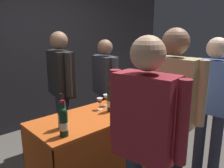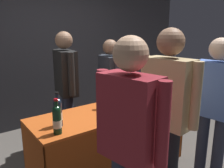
{
  "view_description": "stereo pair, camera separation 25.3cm",
  "coord_description": "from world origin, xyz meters",
  "px_view_note": "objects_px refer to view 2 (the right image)",
  "views": [
    {
      "loc": [
        -1.67,
        -1.81,
        1.68
      ],
      "look_at": [
        0.0,
        0.0,
        1.08
      ],
      "focal_mm": 36.52,
      "sensor_mm": 36.0,
      "label": 1
    },
    {
      "loc": [
        -1.48,
        -1.97,
        1.68
      ],
      "look_at": [
        0.0,
        0.0,
        1.08
      ],
      "focal_mm": 36.52,
      "sensor_mm": 36.0,
      "label": 2
    }
  ],
  "objects_px": {
    "display_bottle_0": "(110,100)",
    "taster_foreground_right": "(167,106)",
    "featured_wine_bottle": "(58,112)",
    "flower_vase": "(161,89)",
    "tasting_table": "(112,130)",
    "wine_glass_near_vendor": "(100,100)",
    "wine_glass_mid": "(108,98)",
    "vendor_presenter": "(66,81)"
  },
  "relations": [
    {
      "from": "wine_glass_near_vendor",
      "to": "wine_glass_mid",
      "type": "xyz_separation_m",
      "value": [
        0.14,
        0.05,
        -0.0
      ]
    },
    {
      "from": "vendor_presenter",
      "to": "taster_foreground_right",
      "type": "distance_m",
      "value": 1.55
    },
    {
      "from": "wine_glass_near_vendor",
      "to": "display_bottle_0",
      "type": "bearing_deg",
      "value": -69.87
    },
    {
      "from": "featured_wine_bottle",
      "to": "wine_glass_mid",
      "type": "xyz_separation_m",
      "value": [
        0.72,
        0.2,
        -0.04
      ]
    },
    {
      "from": "wine_glass_mid",
      "to": "taster_foreground_right",
      "type": "bearing_deg",
      "value": -89.74
    },
    {
      "from": "tasting_table",
      "to": "wine_glass_near_vendor",
      "type": "height_order",
      "value": "wine_glass_near_vendor"
    },
    {
      "from": "vendor_presenter",
      "to": "taster_foreground_right",
      "type": "xyz_separation_m",
      "value": [
        0.23,
        -1.53,
        0.02
      ]
    },
    {
      "from": "wine_glass_near_vendor",
      "to": "flower_vase",
      "type": "distance_m",
      "value": 0.9
    },
    {
      "from": "taster_foreground_right",
      "to": "tasting_table",
      "type": "bearing_deg",
      "value": -1.36
    },
    {
      "from": "wine_glass_near_vendor",
      "to": "wine_glass_mid",
      "type": "height_order",
      "value": "wine_glass_mid"
    },
    {
      "from": "display_bottle_0",
      "to": "featured_wine_bottle",
      "type": "bearing_deg",
      "value": -177.32
    },
    {
      "from": "display_bottle_0",
      "to": "wine_glass_mid",
      "type": "relative_size",
      "value": 2.15
    },
    {
      "from": "wine_glass_mid",
      "to": "vendor_presenter",
      "type": "height_order",
      "value": "vendor_presenter"
    },
    {
      "from": "wine_glass_mid",
      "to": "flower_vase",
      "type": "xyz_separation_m",
      "value": [
        0.75,
        -0.18,
        0.02
      ]
    },
    {
      "from": "wine_glass_near_vendor",
      "to": "wine_glass_mid",
      "type": "bearing_deg",
      "value": 18.79
    },
    {
      "from": "tasting_table",
      "to": "wine_glass_mid",
      "type": "xyz_separation_m",
      "value": [
        0.04,
        0.14,
        0.35
      ]
    },
    {
      "from": "featured_wine_bottle",
      "to": "flower_vase",
      "type": "height_order",
      "value": "flower_vase"
    },
    {
      "from": "featured_wine_bottle",
      "to": "wine_glass_near_vendor",
      "type": "height_order",
      "value": "featured_wine_bottle"
    },
    {
      "from": "display_bottle_0",
      "to": "taster_foreground_right",
      "type": "distance_m",
      "value": 0.73
    },
    {
      "from": "taster_foreground_right",
      "to": "vendor_presenter",
      "type": "bearing_deg",
      "value": 3.61
    },
    {
      "from": "display_bottle_0",
      "to": "wine_glass_mid",
      "type": "bearing_deg",
      "value": 61.71
    },
    {
      "from": "display_bottle_0",
      "to": "taster_foreground_right",
      "type": "height_order",
      "value": "taster_foreground_right"
    },
    {
      "from": "vendor_presenter",
      "to": "taster_foreground_right",
      "type": "bearing_deg",
      "value": 18.99
    },
    {
      "from": "display_bottle_0",
      "to": "taster_foreground_right",
      "type": "relative_size",
      "value": 0.18
    },
    {
      "from": "display_bottle_0",
      "to": "wine_glass_near_vendor",
      "type": "relative_size",
      "value": 2.2
    },
    {
      "from": "flower_vase",
      "to": "taster_foreground_right",
      "type": "xyz_separation_m",
      "value": [
        -0.74,
        -0.71,
        0.12
      ]
    },
    {
      "from": "tasting_table",
      "to": "vendor_presenter",
      "type": "relative_size",
      "value": 1.12
    },
    {
      "from": "vendor_presenter",
      "to": "featured_wine_bottle",
      "type": "bearing_deg",
      "value": -19.79
    },
    {
      "from": "featured_wine_bottle",
      "to": "vendor_presenter",
      "type": "relative_size",
      "value": 0.2
    },
    {
      "from": "wine_glass_near_vendor",
      "to": "vendor_presenter",
      "type": "xyz_separation_m",
      "value": [
        -0.09,
        0.69,
        0.12
      ]
    },
    {
      "from": "tasting_table",
      "to": "featured_wine_bottle",
      "type": "relative_size",
      "value": 5.57
    },
    {
      "from": "tasting_table",
      "to": "flower_vase",
      "type": "xyz_separation_m",
      "value": [
        0.79,
        -0.03,
        0.37
      ]
    },
    {
      "from": "tasting_table",
      "to": "wine_glass_mid",
      "type": "distance_m",
      "value": 0.38
    },
    {
      "from": "display_bottle_0",
      "to": "wine_glass_mid",
      "type": "xyz_separation_m",
      "value": [
        0.09,
        0.17,
        -0.03
      ]
    },
    {
      "from": "featured_wine_bottle",
      "to": "display_bottle_0",
      "type": "relative_size",
      "value": 1.12
    },
    {
      "from": "tasting_table",
      "to": "display_bottle_0",
      "type": "bearing_deg",
      "value": -150.71
    },
    {
      "from": "tasting_table",
      "to": "wine_glass_mid",
      "type": "height_order",
      "value": "wine_glass_mid"
    },
    {
      "from": "flower_vase",
      "to": "vendor_presenter",
      "type": "height_order",
      "value": "vendor_presenter"
    },
    {
      "from": "featured_wine_bottle",
      "to": "tasting_table",
      "type": "bearing_deg",
      "value": 4.9
    },
    {
      "from": "taster_foreground_right",
      "to": "flower_vase",
      "type": "bearing_deg",
      "value": -51.24
    },
    {
      "from": "display_bottle_0",
      "to": "vendor_presenter",
      "type": "xyz_separation_m",
      "value": [
        -0.13,
        0.82,
        0.09
      ]
    },
    {
      "from": "tasting_table",
      "to": "vendor_presenter",
      "type": "height_order",
      "value": "vendor_presenter"
    }
  ]
}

